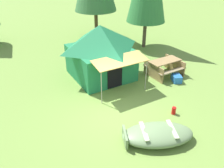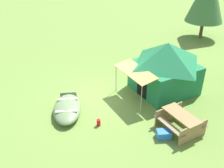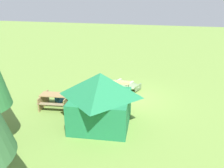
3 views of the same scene
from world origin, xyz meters
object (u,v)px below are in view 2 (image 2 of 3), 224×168
(cooler_box, at_px, (164,134))
(fuel_can, at_px, (99,122))
(beached_rowboat, at_px, (67,108))
(picnic_table, at_px, (181,120))
(canvas_cabin_tent, at_px, (166,67))

(cooler_box, xyz_separation_m, fuel_can, (-1.73, -2.12, -0.02))
(beached_rowboat, bearing_deg, picnic_table, 52.91)
(beached_rowboat, relative_size, cooler_box, 4.71)
(beached_rowboat, height_order, cooler_box, beached_rowboat)
(canvas_cabin_tent, distance_m, cooler_box, 3.91)
(picnic_table, height_order, cooler_box, picnic_table)
(picnic_table, bearing_deg, fuel_can, -118.05)
(beached_rowboat, relative_size, fuel_can, 8.88)
(cooler_box, bearing_deg, beached_rowboat, -135.37)
(beached_rowboat, xyz_separation_m, cooler_box, (3.14, 3.10, -0.08))
(beached_rowboat, relative_size, canvas_cabin_tent, 0.65)
(beached_rowboat, height_order, picnic_table, picnic_table)
(picnic_table, xyz_separation_m, cooler_box, (0.15, -0.86, -0.32))
(cooler_box, bearing_deg, fuel_can, -129.29)
(canvas_cabin_tent, bearing_deg, picnic_table, -21.09)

